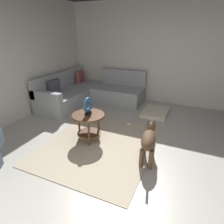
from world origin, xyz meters
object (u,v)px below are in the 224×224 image
(torus_sculpture, at_px, (88,106))
(dog_toy_ball, at_px, (129,124))
(sectional_couch, at_px, (89,93))
(dog_bed_mat, at_px, (155,112))
(side_table, at_px, (89,120))
(dog, at_px, (149,140))

(torus_sculpture, height_order, dog_toy_ball, torus_sculpture)
(sectional_couch, relative_size, dog_bed_mat, 2.81)
(side_table, bearing_deg, dog_bed_mat, -26.32)
(side_table, relative_size, dog, 0.71)
(sectional_couch, relative_size, torus_sculpture, 6.90)
(torus_sculpture, relative_size, dog_bed_mat, 0.41)
(side_table, relative_size, dog_bed_mat, 0.75)
(sectional_couch, xyz_separation_m, torus_sculpture, (-1.79, -1.06, 0.42))
(torus_sculpture, height_order, dog, torus_sculpture)
(dog_bed_mat, relative_size, dog_toy_ball, 9.80)
(dog, bearing_deg, torus_sculpture, 164.57)
(torus_sculpture, bearing_deg, dog_bed_mat, -26.32)
(torus_sculpture, relative_size, dog_toy_ball, 3.99)
(torus_sculpture, xyz_separation_m, dog_bed_mat, (1.79, -0.88, -0.67))
(dog, distance_m, dog_toy_ball, 1.27)
(sectional_couch, bearing_deg, dog, -131.07)
(side_table, xyz_separation_m, dog_toy_ball, (0.86, -0.50, -0.38))
(side_table, relative_size, torus_sculpture, 1.84)
(sectional_couch, relative_size, side_table, 3.75)
(sectional_couch, bearing_deg, torus_sculpture, -149.41)
(side_table, distance_m, torus_sculpture, 0.29)
(sectional_couch, height_order, side_table, sectional_couch)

